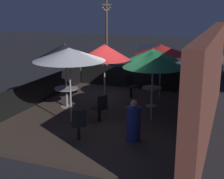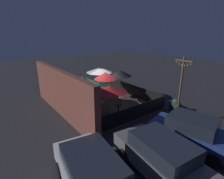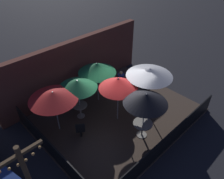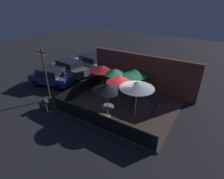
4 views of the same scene
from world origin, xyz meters
The scene contains 18 objects.
ground_plane centered at (0.00, 0.00, 0.00)m, with size 60.00×60.00×0.00m, color #26262B.
patio_deck centered at (0.00, 0.00, 0.06)m, with size 7.58×6.10×0.12m.
building_wall centered at (0.00, 3.28, 1.57)m, with size 9.18×0.36×3.13m.
fence_front centered at (0.00, -3.00, 0.59)m, with size 7.38×0.05×0.95m.
fence_side_left centered at (-3.74, 0.00, 0.59)m, with size 0.05×5.90×0.95m.
patio_umbrella_0 centered at (-1.40, 1.17, 2.10)m, with size 1.82×1.82×2.18m.
patio_umbrella_1 centered at (-0.16, -1.76, 2.25)m, with size 1.85×1.85×2.36m.
patio_umbrella_2 centered at (-0.20, -0.24, 2.27)m, with size 1.76×1.76×2.42m.
patio_umbrella_3 centered at (1.38, -0.73, 2.38)m, with size 2.20×2.20×2.46m.
patio_umbrella_4 centered at (-2.66, 1.18, 2.11)m, with size 2.12×2.12×2.18m.
patio_umbrella_5 centered at (0.10, 1.54, 2.17)m, with size 1.93×1.93×2.31m.
dining_table_0 centered at (-1.40, 1.17, 0.69)m, with size 0.72×0.72×0.74m.
dining_table_1 centered at (-0.16, -1.76, 0.71)m, with size 0.87×0.87×0.74m.
patio_chair_0 centered at (2.36, 0.04, 0.62)m, with size 0.56×0.56×0.92m.
patio_chair_1 centered at (0.78, 0.01, 0.61)m, with size 0.54×0.54×0.90m.
patio_chair_2 centered at (-2.24, 0.05, 0.64)m, with size 0.56×0.56×0.94m.
patron_0 centered at (1.78, 1.46, 0.64)m, with size 0.50×0.50×1.18m.
patron_1 centered at (-2.40, 2.63, 0.63)m, with size 0.45×0.45×1.13m.
Camera 3 is at (-5.89, -5.74, 7.74)m, focal length 35.00 mm.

